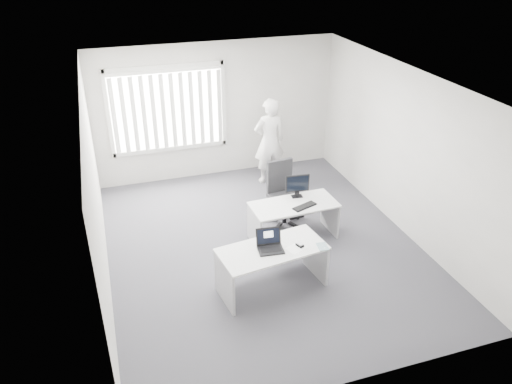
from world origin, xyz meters
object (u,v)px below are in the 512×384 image
object	(u,v)px
office_chair	(283,204)
person	(269,141)
desk_far	(294,213)
desk_near	(272,260)
monitor	(297,186)
laptop	(271,242)

from	to	relation	value
office_chair	person	world-z (taller)	person
office_chair	desk_far	bearing A→B (deg)	-100.18
desk_near	office_chair	size ratio (longest dim) A/B	1.42
office_chair	desk_near	bearing A→B (deg)	-122.55
person	monitor	size ratio (longest dim) A/B	4.38
office_chair	laptop	size ratio (longest dim) A/B	3.18
desk_near	monitor	size ratio (longest dim) A/B	3.95
desk_near	person	bearing A→B (deg)	63.53
person	desk_near	bearing A→B (deg)	69.01
person	laptop	distance (m)	3.59
desk_near	monitor	world-z (taller)	monitor
desk_far	office_chair	distance (m)	0.57
desk_far	person	bearing A→B (deg)	79.23
laptop	monitor	world-z (taller)	monitor
desk_far	office_chair	size ratio (longest dim) A/B	1.29
desk_near	person	distance (m)	3.55
person	laptop	xyz separation A→B (m)	(-1.16, -3.40, -0.06)
desk_near	person	world-z (taller)	person
person	laptop	world-z (taller)	person
desk_far	office_chair	world-z (taller)	office_chair
monitor	desk_near	bearing A→B (deg)	-117.98
office_chair	monitor	distance (m)	0.62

